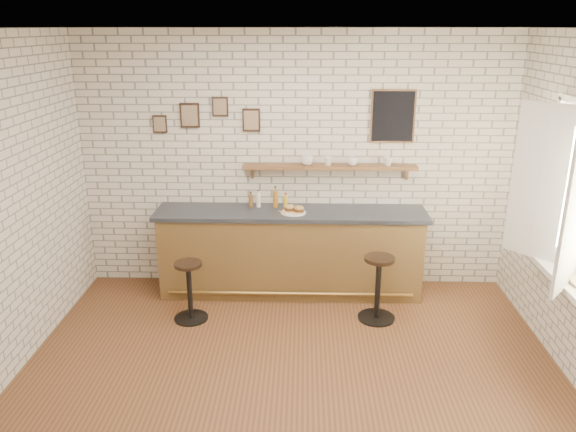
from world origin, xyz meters
The scene contains 21 objects.
ground centered at (0.00, 0.00, 0.00)m, with size 5.00×5.00×0.00m, color brown.
bar_counter centered at (-0.04, 1.70, 0.51)m, with size 3.10×0.65×1.01m.
sandwich_plate centered at (-0.01, 1.63, 1.02)m, with size 0.28×0.28×0.01m, color white.
ciabatta_sandwich centered at (0.00, 1.63, 1.06)m, with size 0.25×0.17×0.08m.
potato_chips centered at (-0.03, 1.62, 1.02)m, with size 0.26×0.17×0.00m.
bitters_bottle_brown centered at (-0.51, 1.84, 1.08)m, with size 0.06×0.06×0.18m.
bitters_bottle_white centered at (-0.42, 1.84, 1.09)m, with size 0.05×0.05×0.21m.
bitters_bottle_amber centered at (-0.22, 1.84, 1.11)m, with size 0.06×0.06×0.25m.
condiment_bottle_yellow centered at (-0.11, 1.84, 1.08)m, with size 0.05×0.05×0.17m.
bar_stool_left centered at (-1.11, 0.99, 0.35)m, with size 0.38×0.38×0.66m.
bar_stool_right centered at (0.90, 1.05, 0.39)m, with size 0.40×0.40×0.72m.
wall_shelf centered at (0.40, 1.90, 1.48)m, with size 2.00×0.18×0.18m.
shelf_cup_a centered at (0.14, 1.90, 1.55)m, with size 0.14×0.14×0.11m, color white.
shelf_cup_b centered at (0.38, 1.90, 1.55)m, with size 0.10×0.10×0.09m, color white.
shelf_cup_c centered at (0.66, 1.90, 1.55)m, with size 0.12×0.12×0.09m, color white.
shelf_cup_d centered at (1.06, 1.90, 1.55)m, with size 0.10×0.10×0.10m, color white.
back_wall_decor centered at (0.23, 1.98, 2.05)m, with size 2.96×0.02×0.56m.
window_sill centered at (2.40, 0.30, 0.90)m, with size 0.20×1.35×0.06m.
casement_window centered at (2.36, 0.30, 1.65)m, with size 0.40×1.30×1.56m.
book_lower centered at (2.38, 0.05, 0.94)m, with size 0.16×0.21×0.02m, color tan.
book_upper centered at (2.38, 0.02, 0.96)m, with size 0.15×0.20×0.02m, color tan.
Camera 1 is at (0.10, -4.39, 3.02)m, focal length 35.00 mm.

